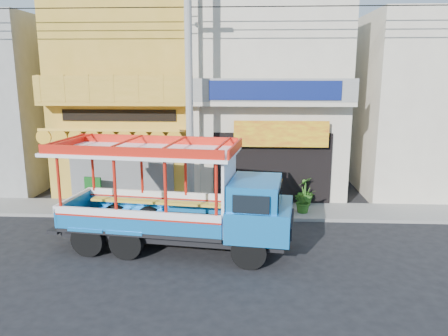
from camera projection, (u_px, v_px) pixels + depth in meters
The scene contains 11 objects.
ground at pixel (211, 254), 12.72m from camera, with size 90.00×90.00×0.00m, color black.
sidewalk at pixel (220, 210), 16.60m from camera, with size 30.00×2.00×0.12m, color slate.
shophouse_left at pixel (137, 97), 19.82m from camera, with size 6.00×7.50×8.24m.
shophouse_right at pixel (270, 97), 19.50m from camera, with size 6.00×6.75×8.24m.
party_pilaster at pixel (195, 104), 16.65m from camera, with size 0.35×0.30×8.00m, color beige.
filler_building_right at pixel (429, 105), 19.24m from camera, with size 6.00×6.00×7.60m, color beige.
utility_pole at pixel (193, 77), 14.91m from camera, with size 28.00×0.26×9.00m.
songthaew_truck at pixel (190, 200), 12.67m from camera, with size 7.21×3.13×3.25m.
green_sign at pixel (93, 193), 17.14m from camera, with size 0.70×0.42×1.07m.
potted_plant_a at pixel (304, 201), 16.06m from camera, with size 0.79×0.68×0.87m, color #2D611B.
potted_plant_c at pixel (305, 191), 16.97m from camera, with size 0.62×0.62×1.10m, color #2D611B.
Camera 1 is at (1.02, -11.85, 5.17)m, focal length 35.00 mm.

